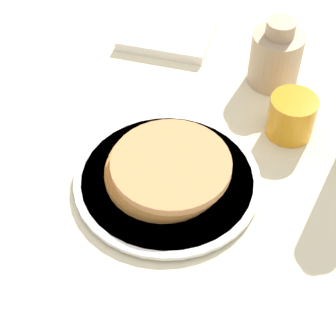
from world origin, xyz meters
TOP-DOWN VIEW (x-y plane):
  - ground_plane at (0.00, 0.00)m, footprint 4.00×4.00m
  - plate at (-0.02, 0.00)m, footprint 0.29×0.29m
  - pancake_stack at (-0.02, 0.00)m, footprint 0.19×0.19m
  - juice_glass at (0.08, 0.21)m, footprint 0.08×0.08m
  - cream_jug at (-0.01, 0.31)m, footprint 0.09×0.09m
  - napkin at (-0.24, 0.30)m, footprint 0.21×0.18m

SIDE VIEW (x-z plane):
  - ground_plane at x=0.00m, z-range 0.00..0.00m
  - plate at x=-0.02m, z-range 0.00..0.01m
  - napkin at x=-0.24m, z-range 0.00..0.02m
  - pancake_stack at x=-0.02m, z-range 0.01..0.05m
  - juice_glass at x=0.08m, z-range 0.00..0.07m
  - cream_jug at x=-0.01m, z-range -0.01..0.12m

